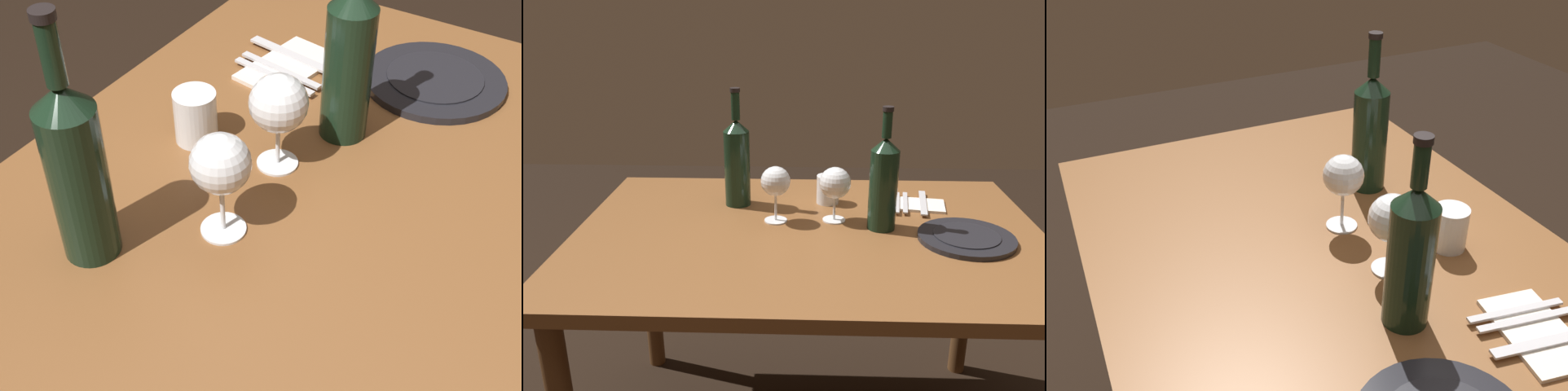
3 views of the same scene
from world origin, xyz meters
TOP-DOWN VIEW (x-y plane):
  - dining_table at (0.00, 0.00)m, footprint 1.30×0.90m
  - wine_glass_left at (0.07, 0.08)m, footprint 0.09×0.09m
  - wine_glass_right at (-0.09, 0.06)m, footprint 0.08×0.08m
  - wine_bottle at (-0.22, 0.20)m, footprint 0.08×0.08m
  - wine_bottle_second at (0.20, 0.03)m, footprint 0.08×0.08m
  - water_tumbler at (0.06, 0.22)m, footprint 0.07×0.07m
  - dinner_plate at (0.42, -0.05)m, footprint 0.26×0.26m
  - folded_napkin at (0.33, 0.20)m, footprint 0.20×0.14m
  - fork_inner at (0.30, 0.20)m, footprint 0.04×0.18m
  - fork_outer at (0.28, 0.20)m, footprint 0.04×0.18m
  - table_knife at (0.36, 0.20)m, footprint 0.05×0.21m

SIDE VIEW (x-z plane):
  - dining_table at x=0.00m, z-range 0.28..1.02m
  - folded_napkin at x=0.33m, z-range 0.74..0.75m
  - dinner_plate at x=0.42m, z-range 0.74..0.76m
  - fork_inner at x=0.30m, z-range 0.75..0.75m
  - fork_outer at x=0.28m, z-range 0.75..0.75m
  - table_knife at x=0.36m, z-range 0.75..0.75m
  - water_tumbler at x=0.06m, z-range 0.74..0.82m
  - wine_glass_left at x=0.07m, z-range 0.77..0.93m
  - wine_glass_right at x=-0.09m, z-range 0.78..0.94m
  - wine_bottle_second at x=0.20m, z-range 0.70..1.05m
  - wine_bottle at x=-0.22m, z-range 0.70..1.06m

